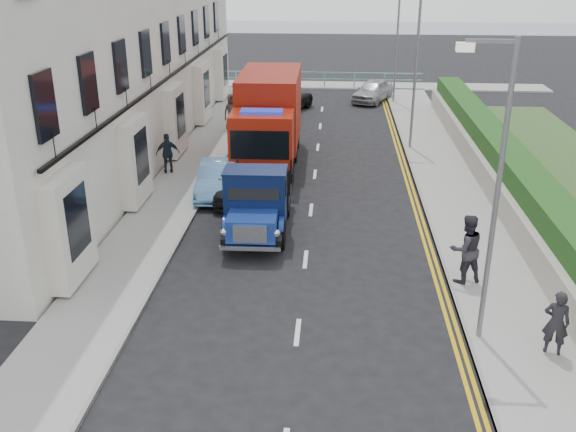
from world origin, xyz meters
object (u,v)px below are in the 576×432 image
object	(u,v)px
bedford_lorry	(256,206)
red_lorry	(269,117)
lamp_mid	(413,63)
pedestrian_east_near	(556,322)
parked_car_front	(241,182)
lamp_far	(395,36)
lamp_near	(493,181)

from	to	relation	value
bedford_lorry	red_lorry	world-z (taller)	red_lorry
lamp_mid	red_lorry	xyz separation A→B (m)	(-6.24, -2.56, -1.98)
lamp_mid	pedestrian_east_near	distance (m)	16.94
red_lorry	parked_car_front	xyz separation A→B (m)	(-0.58, -4.44, -1.37)
parked_car_front	lamp_mid	bearing A→B (deg)	49.03
lamp_far	parked_car_front	world-z (taller)	lamp_far
parked_car_front	pedestrian_east_near	distance (m)	12.77
lamp_mid	pedestrian_east_near	world-z (taller)	lamp_mid
lamp_far	red_lorry	bearing A→B (deg)	-116.40
bedford_lorry	parked_car_front	bearing A→B (deg)	104.96
bedford_lorry	pedestrian_east_near	bearing A→B (deg)	-40.34
lamp_mid	bedford_lorry	size ratio (longest dim) A/B	1.42
lamp_far	parked_car_front	bearing A→B (deg)	-111.84
lamp_mid	red_lorry	size ratio (longest dim) A/B	0.96
lamp_near	red_lorry	bearing A→B (deg)	114.90
lamp_mid	lamp_far	world-z (taller)	same
lamp_near	red_lorry	distance (m)	14.94
lamp_mid	parked_car_front	distance (m)	10.32
red_lorry	pedestrian_east_near	world-z (taller)	red_lorry
lamp_near	bedford_lorry	world-z (taller)	lamp_near
red_lorry	pedestrian_east_near	bearing A→B (deg)	-61.58
lamp_mid	red_lorry	world-z (taller)	lamp_mid
bedford_lorry	pedestrian_east_near	size ratio (longest dim) A/B	3.16
pedestrian_east_near	lamp_mid	bearing A→B (deg)	-66.25
parked_car_front	pedestrian_east_near	world-z (taller)	pedestrian_east_near
lamp_near	pedestrian_east_near	distance (m)	3.54
lamp_far	red_lorry	distance (m)	14.16
lamp_near	pedestrian_east_near	size ratio (longest dim) A/B	4.48
lamp_far	pedestrian_east_near	distance (m)	26.81
parked_car_front	lamp_far	bearing A→B (deg)	71.41
red_lorry	parked_car_front	bearing A→B (deg)	-98.26
parked_car_front	pedestrian_east_near	xyz separation A→B (m)	(8.44, -9.58, 0.25)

